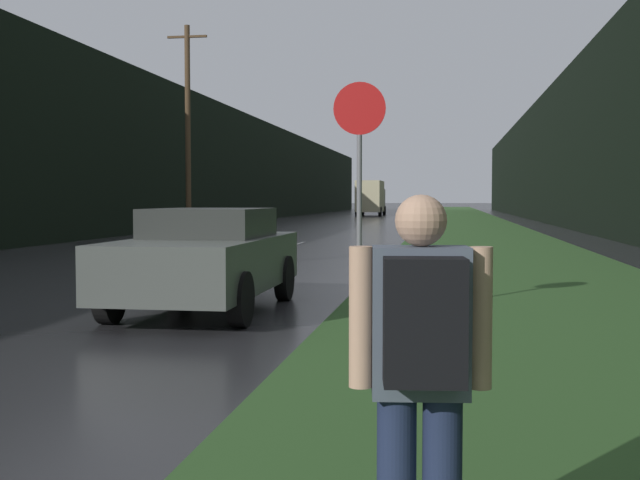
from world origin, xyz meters
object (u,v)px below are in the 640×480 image
at_px(hitchhiker_with_backpack, 421,371).
at_px(car_passing_near, 207,258).
at_px(delivery_truck, 371,197).
at_px(stop_sign, 359,174).

xyz_separation_m(hitchhiker_with_backpack, car_passing_near, (-3.37, 8.09, -0.18)).
bearing_deg(delivery_truck, stop_sign, -84.74).
distance_m(stop_sign, car_passing_near, 2.65).
bearing_deg(stop_sign, car_passing_near, 166.48).
height_order(hitchhiker_with_backpack, car_passing_near, hitchhiker_with_backpack).
bearing_deg(stop_sign, hitchhiker_with_backpack, -81.93).
bearing_deg(car_passing_near, hitchhiker_with_backpack, 112.63).
bearing_deg(delivery_truck, hitchhiker_with_backpack, -84.45).
bearing_deg(hitchhiker_with_backpack, delivery_truck, 89.15).
distance_m(stop_sign, delivery_truck, 65.95).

